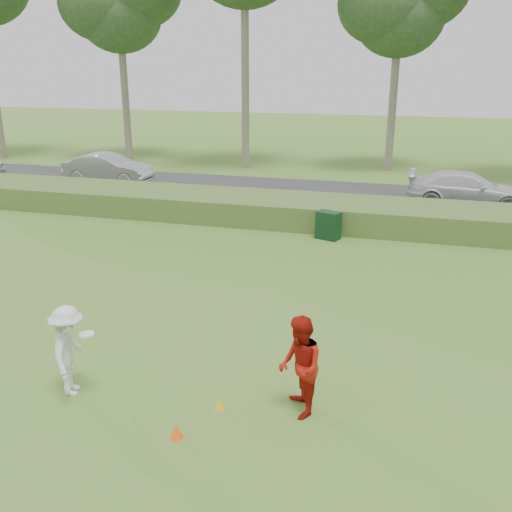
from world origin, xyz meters
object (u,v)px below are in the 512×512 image
(car_mid, at_px, (108,169))
(player_white, at_px, (69,351))
(cone_yellow, at_px, (220,403))
(cone_orange, at_px, (176,431))
(player_red, at_px, (300,367))
(car_right, at_px, (467,189))
(utility_cabinet, at_px, (328,225))

(car_mid, bearing_deg, player_white, -151.53)
(player_white, distance_m, cone_yellow, 2.88)
(cone_orange, bearing_deg, player_red, 35.01)
(cone_orange, xyz_separation_m, car_mid, (-11.37, 17.92, 0.66))
(cone_yellow, relative_size, car_right, 0.04)
(player_red, relative_size, cone_orange, 7.27)
(cone_orange, bearing_deg, utility_cabinet, 86.93)
(cone_orange, bearing_deg, car_right, 72.83)
(player_red, xyz_separation_m, cone_yellow, (-1.35, -0.27, -0.79))
(utility_cabinet, bearing_deg, car_mid, 171.54)
(player_red, xyz_separation_m, car_right, (3.70, 16.44, -0.13))
(car_mid, bearing_deg, cone_yellow, -144.40)
(player_white, bearing_deg, car_mid, 9.01)
(player_white, xyz_separation_m, car_right, (7.83, 16.94, -0.08))
(player_white, xyz_separation_m, player_red, (4.13, 0.50, 0.04))
(player_red, relative_size, car_mid, 0.41)
(player_red, distance_m, car_mid, 21.23)
(utility_cabinet, relative_size, car_right, 0.20)
(player_white, relative_size, player_red, 0.95)
(cone_yellow, height_order, car_right, car_right)
(car_right, bearing_deg, player_white, 156.24)
(player_white, relative_size, cone_orange, 6.90)
(cone_orange, bearing_deg, car_mid, 122.40)
(player_white, distance_m, utility_cabinet, 11.30)
(cone_yellow, height_order, utility_cabinet, utility_cabinet)
(player_red, height_order, cone_orange, player_red)
(player_white, xyz_separation_m, cone_orange, (2.37, -0.74, -0.73))
(cone_orange, relative_size, car_right, 0.05)
(player_red, relative_size, utility_cabinet, 1.86)
(player_white, height_order, cone_yellow, player_white)
(utility_cabinet, bearing_deg, car_right, 70.60)
(car_mid, xyz_separation_m, car_right, (16.83, -0.25, -0.02))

